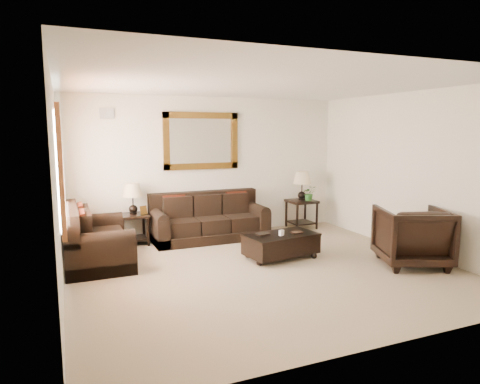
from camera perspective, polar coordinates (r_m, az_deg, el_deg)
name	(u,v)px	position (r m, az deg, el deg)	size (l,w,h in m)	color
room	(264,180)	(6.17, 3.24, 1.66)	(5.51, 5.01, 2.71)	gray
window	(61,167)	(6.44, -22.78, 3.09)	(0.07, 1.96, 1.66)	white
mirror	(201,141)	(8.37, -5.17, 6.79)	(1.50, 0.06, 1.10)	#4E320F
air_vent	(107,114)	(8.04, -17.32, 9.96)	(0.25, 0.02, 0.18)	#999999
sofa	(209,222)	(8.18, -4.21, -4.04)	(2.15, 0.93, 0.88)	black
loveseat	(93,242)	(7.03, -19.00, -6.37)	(0.97, 1.63, 0.92)	black
end_table_left	(133,205)	(7.92, -14.06, -1.64)	(0.51, 0.51, 1.12)	black
end_table_right	(302,191)	(9.07, 8.25, 0.11)	(0.55, 0.55, 1.21)	black
coffee_table	(281,243)	(6.99, 5.50, -6.79)	(1.25, 0.80, 0.50)	black
armchair	(412,233)	(7.06, 21.98, -5.14)	(0.96, 0.90, 0.99)	black
potted_plant	(309,195)	(9.06, 9.21, -0.37)	(0.28, 0.31, 0.24)	#296020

